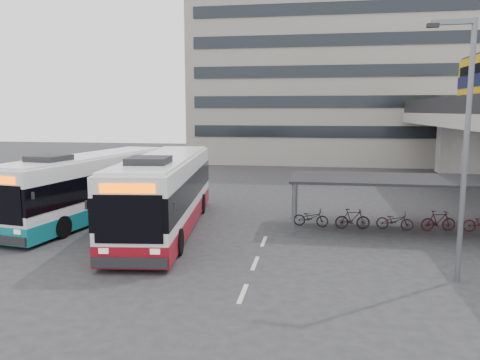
# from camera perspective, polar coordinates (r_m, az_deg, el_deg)

# --- Properties ---
(ground) EXTENTS (120.00, 120.00, 0.00)m
(ground) POSITION_cam_1_polar(r_m,az_deg,el_deg) (21.12, -3.89, -7.20)
(ground) COLOR #28282B
(ground) RESTS_ON ground
(bike_shelter) EXTENTS (10.00, 4.00, 2.54)m
(bike_shelter) POSITION_cam_1_polar(r_m,az_deg,el_deg) (23.50, 18.49, -2.21)
(bike_shelter) COLOR #595B60
(bike_shelter) RESTS_ON ground
(office_block) EXTENTS (30.00, 15.00, 25.00)m
(office_block) POSITION_cam_1_polar(r_m,az_deg,el_deg) (56.24, 10.89, 15.24)
(office_block) COLOR gray
(office_block) RESTS_ON ground
(road_markings) EXTENTS (0.15, 7.60, 0.01)m
(road_markings) POSITION_cam_1_polar(r_m,az_deg,el_deg) (17.86, 1.85, -10.09)
(road_markings) COLOR beige
(road_markings) RESTS_ON ground
(bus_main) EXTENTS (4.33, 13.16, 3.82)m
(bus_main) POSITION_cam_1_polar(r_m,az_deg,el_deg) (22.74, -9.08, -1.57)
(bus_main) COLOR white
(bus_main) RESTS_ON ground
(bus_teal) EXTENTS (4.51, 12.55, 3.64)m
(bus_teal) POSITION_cam_1_polar(r_m,az_deg,el_deg) (26.10, -17.76, -0.78)
(bus_teal) COLOR white
(bus_teal) RESTS_ON ground
(pedestrian) EXTENTS (0.69, 0.73, 1.67)m
(pedestrian) POSITION_cam_1_polar(r_m,az_deg,el_deg) (19.85, -16.29, -6.04)
(pedestrian) COLOR black
(pedestrian) RESTS_ON ground
(lamp_post) EXTENTS (1.51, 0.28, 8.55)m
(lamp_post) POSITION_cam_1_polar(r_m,az_deg,el_deg) (16.77, 25.56, 4.86)
(lamp_post) COLOR #595B60
(lamp_post) RESTS_ON ground
(sign_totem_north) EXTENTS (0.52, 0.18, 2.42)m
(sign_totem_north) POSITION_cam_1_polar(r_m,az_deg,el_deg) (32.07, -25.39, -0.34)
(sign_totem_north) COLOR #A01A09
(sign_totem_north) RESTS_ON ground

